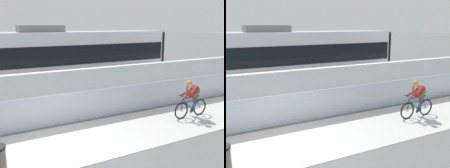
# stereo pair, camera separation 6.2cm
# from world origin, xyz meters

# --- Properties ---
(ground_plane) EXTENTS (200.00, 200.00, 0.00)m
(ground_plane) POSITION_xyz_m (0.00, 0.00, 0.00)
(ground_plane) COLOR slate
(bike_path_deck) EXTENTS (32.00, 3.20, 0.01)m
(bike_path_deck) POSITION_xyz_m (0.00, 0.00, 0.01)
(bike_path_deck) COLOR silver
(bike_path_deck) RESTS_ON ground
(glass_parapet) EXTENTS (32.00, 0.05, 1.22)m
(glass_parapet) POSITION_xyz_m (0.00, 1.85, 0.61)
(glass_parapet) COLOR silver
(glass_parapet) RESTS_ON ground
(concrete_barrier_wall) EXTENTS (32.00, 0.36, 1.82)m
(concrete_barrier_wall) POSITION_xyz_m (0.00, 3.65, 0.91)
(concrete_barrier_wall) COLOR white
(concrete_barrier_wall) RESTS_ON ground
(tram_rail_near) EXTENTS (32.00, 0.08, 0.01)m
(tram_rail_near) POSITION_xyz_m (0.00, 6.13, 0.00)
(tram_rail_near) COLOR #595654
(tram_rail_near) RESTS_ON ground
(tram_rail_far) EXTENTS (32.00, 0.08, 0.01)m
(tram_rail_far) POSITION_xyz_m (0.00, 7.57, 0.00)
(tram_rail_far) COLOR #595654
(tram_rail_far) RESTS_ON ground
(tram) EXTENTS (11.06, 2.54, 3.81)m
(tram) POSITION_xyz_m (3.05, 6.85, 1.89)
(tram) COLOR silver
(tram) RESTS_ON ground
(cyclist_on_bike) EXTENTS (1.77, 0.58, 1.61)m
(cyclist_on_bike) POSITION_xyz_m (5.52, 0.00, 0.78)
(cyclist_on_bike) COLOR black
(cyclist_on_bike) RESTS_ON ground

